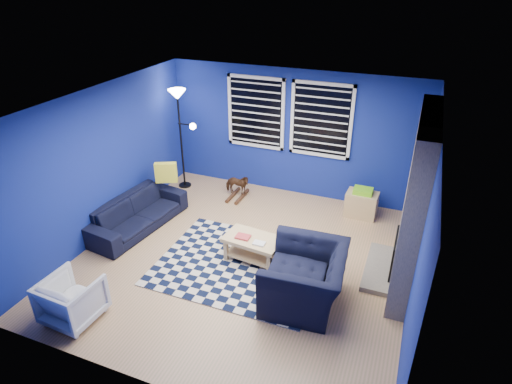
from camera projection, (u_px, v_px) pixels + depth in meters
floor at (243, 259)px, 6.81m from camera, size 5.00×5.00×0.00m
ceiling at (240, 105)px, 5.64m from camera, size 5.00×5.00×0.00m
wall_back at (292, 134)px, 8.28m from camera, size 5.00×0.00×5.00m
wall_left at (102, 163)px, 7.03m from camera, size 0.00×5.00×5.00m
wall_right at (423, 223)px, 5.41m from camera, size 0.00×5.00×5.00m
fireplace at (413, 206)px, 5.89m from camera, size 0.65×2.00×2.50m
window_left at (256, 113)px, 8.33m from camera, size 1.17×0.06×1.42m
window_right at (321, 120)px, 7.91m from camera, size 1.17×0.06×1.42m
tv at (427, 154)px, 7.00m from camera, size 0.07×1.00×0.58m
rug at (240, 265)px, 6.65m from camera, size 2.51×2.01×0.02m
sofa at (137, 213)px, 7.51m from camera, size 2.01×1.00×0.56m
armchair_big at (305, 277)px, 5.79m from camera, size 1.29×1.15×0.78m
armchair_bent at (72, 299)px, 5.52m from camera, size 0.70×0.72×0.62m
rocking_horse at (237, 185)px, 8.49m from camera, size 0.27×0.53×0.43m
coffee_table at (253, 244)px, 6.63m from camera, size 0.93×0.60×0.44m
cabinet at (361, 204)px, 7.88m from camera, size 0.58×0.40×0.56m
floor_lamp at (179, 109)px, 8.28m from camera, size 0.56×0.34×2.06m
throw_pillow at (166, 173)px, 7.89m from camera, size 0.41×0.28×0.38m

